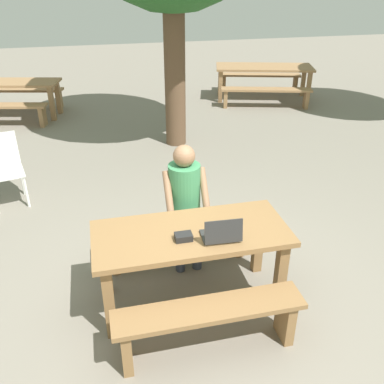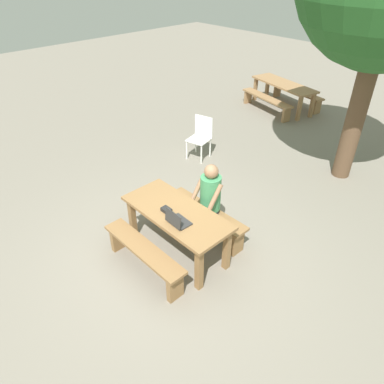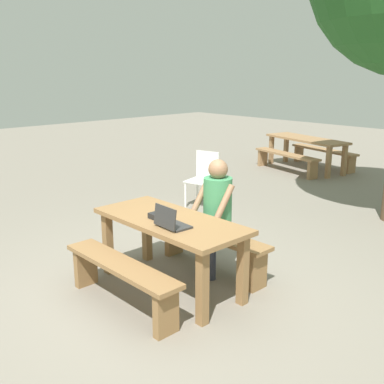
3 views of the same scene
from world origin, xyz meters
name	(u,v)px [view 3 (image 3 of 3)]	position (x,y,z in m)	size (l,w,h in m)	color
ground_plane	(171,287)	(0.00, 0.00, 0.00)	(30.00, 30.00, 0.00)	gray
picnic_table_front	(170,230)	(0.00, 0.00, 0.65)	(1.72, 0.76, 0.77)	olive
bench_near	(121,275)	(0.00, -0.63, 0.34)	(1.53, 0.30, 0.47)	olive
bench_far	(212,242)	(0.00, 0.63, 0.34)	(1.53, 0.30, 0.47)	olive
laptop	(171,222)	(0.22, -0.18, 0.83)	(0.33, 0.26, 0.23)	#2D2D2D
small_pouch	(156,216)	(-0.09, -0.11, 0.80)	(0.15, 0.10, 0.06)	black
person_seated	(215,208)	(0.08, 0.60, 0.78)	(0.43, 0.42, 1.32)	#333847
plastic_chair	(204,177)	(-1.94, 2.42, 0.50)	(0.53, 0.53, 0.92)	white
picnic_table_mid	(306,143)	(-2.41, 6.24, 0.62)	(2.18, 1.14, 0.74)	#9E754C
bench_mid_south	(286,158)	(-2.54, 5.67, 0.33)	(1.89, 0.72, 0.43)	#9E754C
bench_mid_north	(324,153)	(-2.27, 6.81, 0.33)	(1.89, 0.72, 0.43)	#9E754C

